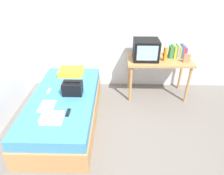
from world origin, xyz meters
name	(u,v)px	position (x,y,z in m)	size (l,w,h in m)	color
ground_plane	(129,157)	(0.00, 0.00, 0.00)	(8.00, 8.00, 0.00)	slate
wall_back	(127,23)	(0.00, 2.00, 1.30)	(5.20, 0.10, 2.60)	silver
bed	(65,109)	(-1.00, 0.74, 0.24)	(1.00, 2.00, 0.48)	#B27F4C
desk	(159,64)	(0.60, 1.57, 0.66)	(1.16, 0.60, 0.75)	#B27F4C
tv	(146,50)	(0.34, 1.56, 0.94)	(0.44, 0.39, 0.36)	black
water_bottle	(165,54)	(0.68, 1.50, 0.88)	(0.07, 0.07, 0.25)	orange
book_row	(178,52)	(0.94, 1.66, 0.87)	(0.31, 0.17, 0.25)	#337F47
picture_frame	(187,58)	(1.04, 1.43, 0.83)	(0.11, 0.02, 0.16)	#9E754C
pillow	(71,72)	(-1.01, 1.47, 0.53)	(0.43, 0.34, 0.10)	yellow
handbag	(73,88)	(-0.85, 0.80, 0.58)	(0.30, 0.20, 0.22)	black
magazine	(47,106)	(-1.17, 0.47, 0.49)	(0.21, 0.29, 0.01)	white
remote_dark	(68,112)	(-0.83, 0.32, 0.49)	(0.04, 0.16, 0.02)	black
remote_silver	(49,91)	(-1.26, 0.86, 0.49)	(0.04, 0.14, 0.02)	#B7B7BC
folded_towel	(52,118)	(-1.01, 0.17, 0.52)	(0.28, 0.22, 0.08)	white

